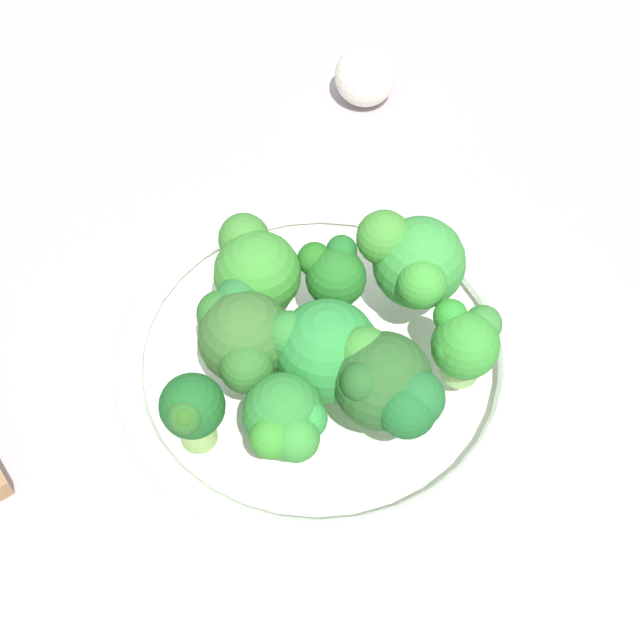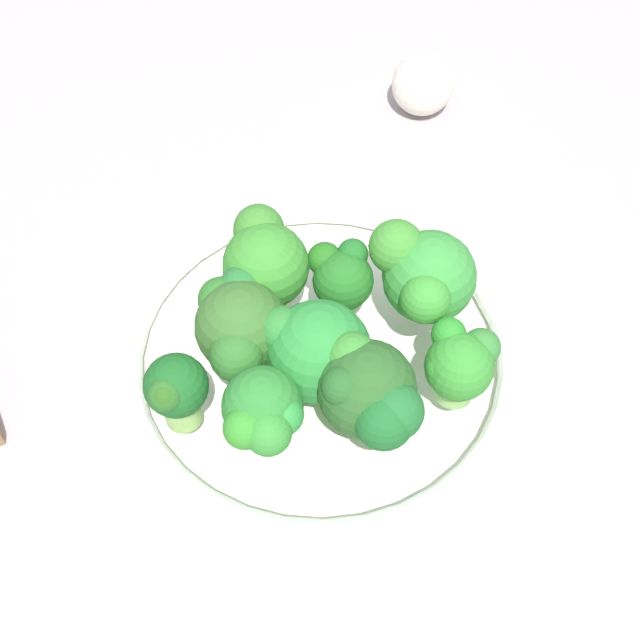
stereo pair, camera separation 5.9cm
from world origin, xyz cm
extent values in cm
cube|color=#B0A3A7|center=(0.00, 0.00, -1.25)|extent=(130.00, 130.00, 2.50)
cylinder|color=white|center=(2.35, -2.75, 0.80)|extent=(27.11, 27.11, 1.59)
torus|color=white|center=(2.35, -2.75, 2.56)|extent=(28.24, 28.24, 1.94)
cylinder|color=#89C660|center=(-4.13, -4.22, 4.70)|extent=(1.81, 1.81, 2.33)
sphere|color=#285A24|center=(-4.13, -4.22, 7.85)|extent=(6.10, 6.10, 6.10)
sphere|color=#1B6126|center=(-6.65, -4.60, 8.28)|extent=(3.60, 3.60, 3.60)
sphere|color=#235B23|center=(-4.51, -2.58, 9.41)|extent=(2.52, 2.52, 2.52)
sphere|color=#20662B|center=(-6.24, -5.31, 8.43)|extent=(3.61, 3.61, 3.61)
cylinder|color=#91C86B|center=(-3.17, -10.47, 4.45)|extent=(2.54, 2.54, 1.83)
sphere|color=#348D2E|center=(-3.17, -10.47, 6.81)|extent=(4.43, 4.43, 4.43)
sphere|color=#2A8A28|center=(-1.31, -10.24, 7.76)|extent=(2.25, 2.25, 2.25)
sphere|color=#357C33|center=(-2.38, -12.07, 7.27)|extent=(2.51, 2.51, 2.51)
sphere|color=#2E8A2B|center=(-3.26, -9.13, 7.21)|extent=(1.80, 1.80, 1.80)
cylinder|color=#8FC068|center=(-3.79, 2.12, 4.75)|extent=(2.31, 2.31, 2.43)
sphere|color=#2B7C2F|center=(-3.79, 2.12, 7.58)|extent=(4.96, 4.96, 4.96)
sphere|color=#2C8E38|center=(-4.82, 1.09, 7.95)|extent=(2.58, 2.58, 2.58)
sphere|color=#338D29|center=(-5.33, 3.43, 8.17)|extent=(2.58, 2.58, 2.58)
sphere|color=#338B31|center=(-5.84, 2.13, 8.04)|extent=(2.85, 2.85, 2.85)
cylinder|color=#97C866|center=(-1.23, 6.99, 4.90)|extent=(2.34, 2.34, 2.72)
sphere|color=#1A5B21|center=(-1.23, 6.99, 7.57)|extent=(4.03, 4.03, 4.03)
sphere|color=#296423|center=(-2.26, 7.64, 8.43)|extent=(2.16, 2.16, 2.16)
sphere|color=#295D1A|center=(-2.42, 7.67, 8.66)|extent=(1.68, 1.68, 1.68)
cylinder|color=#92CA65|center=(4.58, -4.81, 4.79)|extent=(1.88, 1.88, 2.50)
sphere|color=#236A22|center=(4.58, -4.81, 7.36)|extent=(4.08, 4.08, 4.08)
sphere|color=#236121|center=(5.81, -5.81, 8.47)|extent=(1.74, 1.74, 1.74)
sphere|color=#246A1C|center=(6.04, -3.87, 8.10)|extent=(2.32, 2.32, 2.32)
sphere|color=#1E6724|center=(5.80, -5.72, 8.43)|extent=(2.09, 2.09, 2.09)
cylinder|color=#96C767|center=(2.34, 2.36, 4.47)|extent=(2.22, 2.22, 1.87)
sphere|color=#356729|center=(2.34, 2.36, 7.38)|extent=(6.07, 6.07, 6.07)
sphere|color=#2C6F27|center=(4.25, 3.32, 8.00)|extent=(3.07, 3.07, 3.07)
sphere|color=#2D6926|center=(0.07, 3.07, 7.82)|extent=(3.41, 3.41, 3.41)
sphere|color=#266E30|center=(4.65, 1.95, 8.36)|extent=(2.95, 2.95, 2.95)
cylinder|color=#86B856|center=(3.61, -10.44, 4.45)|extent=(1.93, 1.93, 1.83)
sphere|color=green|center=(3.61, -10.44, 7.41)|extent=(6.30, 6.30, 6.30)
sphere|color=#3F8D30|center=(5.29, -8.52, 9.03)|extent=(3.71, 3.71, 3.71)
sphere|color=green|center=(1.22, -9.38, 8.45)|extent=(3.28, 3.28, 3.28)
cylinder|color=#8EDA69|center=(-0.52, -2.06, 4.34)|extent=(2.66, 2.66, 1.60)
sphere|color=#2C8837|center=(-0.52, -2.06, 7.30)|extent=(6.65, 6.65, 6.65)
sphere|color=#317B34|center=(1.35, -1.56, 7.66)|extent=(2.70, 2.70, 2.70)
sphere|color=#388930|center=(-2.50, -3.65, 9.03)|extent=(3.28, 3.28, 3.28)
sphere|color=#2D7B2F|center=(0.84, 0.08, 8.40)|extent=(3.09, 3.09, 3.09)
cylinder|color=#80B54D|center=(6.49, 0.37, 4.76)|extent=(2.52, 2.52, 2.46)
sphere|color=#398B2E|center=(6.49, 0.37, 7.88)|extent=(5.80, 5.80, 5.80)
sphere|color=#3B802D|center=(8.91, 0.49, 8.77)|extent=(3.46, 3.46, 3.46)
sphere|color=#298C26|center=(8.24, 0.34, 8.58)|extent=(3.20, 3.20, 3.20)
sphere|color=#ECE6CC|center=(27.30, -17.26, 2.68)|extent=(5.35, 5.35, 5.35)
camera|label=1|loc=(-29.33, 10.26, 55.27)|focal=51.38mm
camera|label=2|loc=(-31.10, 4.59, 55.27)|focal=51.38mm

